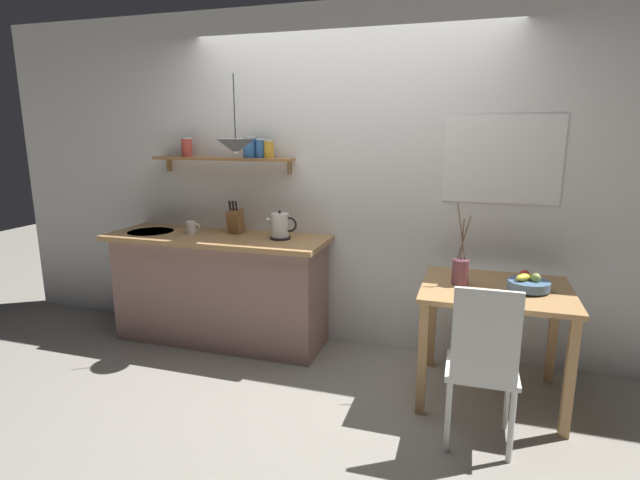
{
  "coord_description": "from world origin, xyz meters",
  "views": [
    {
      "loc": [
        0.98,
        -3.21,
        1.76
      ],
      "look_at": [
        -0.1,
        0.25,
        0.95
      ],
      "focal_mm": 27.83,
      "sensor_mm": 36.0,
      "label": 1
    }
  ],
  "objects_px": {
    "coffee_mug_by_sink": "(191,227)",
    "pendant_lamp": "(236,146)",
    "dining_table": "(495,306)",
    "dining_chair_near": "(483,361)",
    "twig_vase": "(460,271)",
    "knife_block": "(235,221)",
    "fruit_bowl": "(528,283)",
    "electric_kettle": "(280,226)"
  },
  "relations": [
    {
      "from": "dining_chair_near",
      "to": "twig_vase",
      "type": "distance_m",
      "value": 0.7
    },
    {
      "from": "dining_table",
      "to": "electric_kettle",
      "type": "height_order",
      "value": "electric_kettle"
    },
    {
      "from": "fruit_bowl",
      "to": "pendant_lamp",
      "type": "bearing_deg",
      "value": 175.61
    },
    {
      "from": "electric_kettle",
      "to": "dining_chair_near",
      "type": "bearing_deg",
      "value": -30.47
    },
    {
      "from": "dining_table",
      "to": "dining_chair_near",
      "type": "distance_m",
      "value": 0.62
    },
    {
      "from": "knife_block",
      "to": "pendant_lamp",
      "type": "xyz_separation_m",
      "value": [
        0.15,
        -0.25,
        0.62
      ]
    },
    {
      "from": "coffee_mug_by_sink",
      "to": "fruit_bowl",
      "type": "bearing_deg",
      "value": -6.35
    },
    {
      "from": "knife_block",
      "to": "pendant_lamp",
      "type": "bearing_deg",
      "value": -58.31
    },
    {
      "from": "knife_block",
      "to": "dining_table",
      "type": "bearing_deg",
      "value": -10.87
    },
    {
      "from": "dining_table",
      "to": "fruit_bowl",
      "type": "distance_m",
      "value": 0.25
    },
    {
      "from": "coffee_mug_by_sink",
      "to": "pendant_lamp",
      "type": "distance_m",
      "value": 0.84
    },
    {
      "from": "twig_vase",
      "to": "pendant_lamp",
      "type": "bearing_deg",
      "value": 174.79
    },
    {
      "from": "dining_chair_near",
      "to": "pendant_lamp",
      "type": "relative_size",
      "value": 1.68
    },
    {
      "from": "knife_block",
      "to": "fruit_bowl",
      "type": "bearing_deg",
      "value": -10.38
    },
    {
      "from": "electric_kettle",
      "to": "coffee_mug_by_sink",
      "type": "distance_m",
      "value": 0.78
    },
    {
      "from": "electric_kettle",
      "to": "pendant_lamp",
      "type": "xyz_separation_m",
      "value": [
        -0.28,
        -0.16,
        0.62
      ]
    },
    {
      "from": "dining_chair_near",
      "to": "dining_table",
      "type": "bearing_deg",
      "value": 83.39
    },
    {
      "from": "pendant_lamp",
      "to": "electric_kettle",
      "type": "bearing_deg",
      "value": 28.96
    },
    {
      "from": "fruit_bowl",
      "to": "pendant_lamp",
      "type": "distance_m",
      "value": 2.24
    },
    {
      "from": "fruit_bowl",
      "to": "electric_kettle",
      "type": "relative_size",
      "value": 1.04
    },
    {
      "from": "dining_chair_near",
      "to": "electric_kettle",
      "type": "distance_m",
      "value": 1.85
    },
    {
      "from": "twig_vase",
      "to": "pendant_lamp",
      "type": "xyz_separation_m",
      "value": [
        -1.66,
        0.15,
        0.78
      ]
    },
    {
      "from": "coffee_mug_by_sink",
      "to": "twig_vase",
      "type": "bearing_deg",
      "value": -7.36
    },
    {
      "from": "dining_chair_near",
      "to": "pendant_lamp",
      "type": "height_order",
      "value": "pendant_lamp"
    },
    {
      "from": "fruit_bowl",
      "to": "knife_block",
      "type": "bearing_deg",
      "value": 169.62
    },
    {
      "from": "knife_block",
      "to": "pendant_lamp",
      "type": "distance_m",
      "value": 0.68
    },
    {
      "from": "dining_chair_near",
      "to": "knife_block",
      "type": "height_order",
      "value": "knife_block"
    },
    {
      "from": "twig_vase",
      "to": "pendant_lamp",
      "type": "relative_size",
      "value": 0.92
    },
    {
      "from": "fruit_bowl",
      "to": "twig_vase",
      "type": "xyz_separation_m",
      "value": [
        -0.41,
        0.01,
        0.04
      ]
    },
    {
      "from": "electric_kettle",
      "to": "coffee_mug_by_sink",
      "type": "xyz_separation_m",
      "value": [
        -0.78,
        -0.03,
        -0.05
      ]
    },
    {
      "from": "dining_table",
      "to": "coffee_mug_by_sink",
      "type": "distance_m",
      "value": 2.42
    },
    {
      "from": "dining_chair_near",
      "to": "coffee_mug_by_sink",
      "type": "distance_m",
      "value": 2.52
    },
    {
      "from": "fruit_bowl",
      "to": "electric_kettle",
      "type": "bearing_deg",
      "value": 170.0
    },
    {
      "from": "coffee_mug_by_sink",
      "to": "pendant_lamp",
      "type": "bearing_deg",
      "value": -14.36
    },
    {
      "from": "electric_kettle",
      "to": "twig_vase",
      "type": "bearing_deg",
      "value": -12.6
    },
    {
      "from": "twig_vase",
      "to": "knife_block",
      "type": "xyz_separation_m",
      "value": [
        -1.82,
        0.4,
        0.16
      ]
    },
    {
      "from": "dining_chair_near",
      "to": "knife_block",
      "type": "distance_m",
      "value": 2.27
    },
    {
      "from": "pendant_lamp",
      "to": "coffee_mug_by_sink",
      "type": "bearing_deg",
      "value": 165.64
    },
    {
      "from": "electric_kettle",
      "to": "knife_block",
      "type": "bearing_deg",
      "value": 168.09
    },
    {
      "from": "fruit_bowl",
      "to": "dining_chair_near",
      "type": "bearing_deg",
      "value": -113.49
    },
    {
      "from": "knife_block",
      "to": "coffee_mug_by_sink",
      "type": "distance_m",
      "value": 0.37
    },
    {
      "from": "fruit_bowl",
      "to": "pendant_lamp",
      "type": "height_order",
      "value": "pendant_lamp"
    }
  ]
}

